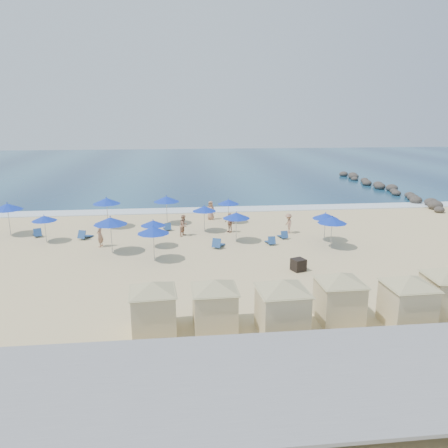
{
  "coord_description": "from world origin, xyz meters",
  "views": [
    {
      "loc": [
        -2.09,
        -26.97,
        9.29
      ],
      "look_at": [
        1.26,
        3.0,
        1.71
      ],
      "focal_mm": 35.0,
      "sensor_mm": 36.0,
      "label": 1
    }
  ],
  "objects_px": {
    "cabana_1": "(215,298)",
    "umbrella_9": "(228,202)",
    "cabana_5": "(448,285)",
    "umbrella_1": "(44,218)",
    "cabana_2": "(282,299)",
    "umbrella_3": "(110,221)",
    "rock_jetty": "(384,187)",
    "umbrella_8": "(236,215)",
    "umbrella_11": "(332,220)",
    "trash_bin": "(298,265)",
    "cabana_3": "(340,291)",
    "umbrella_10": "(325,216)",
    "umbrella_2": "(107,201)",
    "umbrella_4": "(166,199)",
    "cabana_4": "(408,294)",
    "beachgoer_0": "(100,234)",
    "beachgoer_1": "(184,225)",
    "beachgoer_2": "(230,223)",
    "beachgoer_3": "(288,223)",
    "umbrella_0": "(7,207)",
    "umbrella_6": "(153,230)",
    "umbrella_5": "(153,223)",
    "beachgoer_4": "(211,210)",
    "umbrella_7": "(204,209)"
  },
  "relations": [
    {
      "from": "umbrella_1",
      "to": "beachgoer_1",
      "type": "bearing_deg",
      "value": 3.36
    },
    {
      "from": "cabana_3",
      "to": "umbrella_10",
      "type": "relative_size",
      "value": 1.85
    },
    {
      "from": "cabana_1",
      "to": "beachgoer_1",
      "type": "distance_m",
      "value": 15.63
    },
    {
      "from": "cabana_2",
      "to": "umbrella_6",
      "type": "relative_size",
      "value": 1.82
    },
    {
      "from": "umbrella_2",
      "to": "umbrella_9",
      "type": "relative_size",
      "value": 1.22
    },
    {
      "from": "cabana_1",
      "to": "umbrella_11",
      "type": "bearing_deg",
      "value": 49.92
    },
    {
      "from": "umbrella_10",
      "to": "beachgoer_1",
      "type": "xyz_separation_m",
      "value": [
        -10.5,
        2.69,
        -1.11
      ]
    },
    {
      "from": "umbrella_0",
      "to": "umbrella_4",
      "type": "bearing_deg",
      "value": 10.32
    },
    {
      "from": "rock_jetty",
      "to": "umbrella_3",
      "type": "distance_m",
      "value": 37.96
    },
    {
      "from": "umbrella_0",
      "to": "umbrella_4",
      "type": "distance_m",
      "value": 12.51
    },
    {
      "from": "cabana_4",
      "to": "umbrella_1",
      "type": "distance_m",
      "value": 25.36
    },
    {
      "from": "cabana_5",
      "to": "umbrella_9",
      "type": "relative_size",
      "value": 1.97
    },
    {
      "from": "umbrella_8",
      "to": "beachgoer_3",
      "type": "xyz_separation_m",
      "value": [
        4.51,
        2.0,
        -1.23
      ]
    },
    {
      "from": "umbrella_6",
      "to": "beachgoer_4",
      "type": "distance_m",
      "value": 12.09
    },
    {
      "from": "umbrella_5",
      "to": "beachgoer_2",
      "type": "height_order",
      "value": "umbrella_5"
    },
    {
      "from": "cabana_5",
      "to": "umbrella_5",
      "type": "bearing_deg",
      "value": 138.34
    },
    {
      "from": "cabana_2",
      "to": "umbrella_3",
      "type": "xyz_separation_m",
      "value": [
        -8.92,
        12.45,
        0.71
      ]
    },
    {
      "from": "cabana_4",
      "to": "beachgoer_3",
      "type": "relative_size",
      "value": 2.61
    },
    {
      "from": "umbrella_3",
      "to": "beachgoer_1",
      "type": "xyz_separation_m",
      "value": [
        5.04,
        3.86,
        -1.43
      ]
    },
    {
      "from": "rock_jetty",
      "to": "beachgoer_2",
      "type": "height_order",
      "value": "beachgoer_2"
    },
    {
      "from": "cabana_4",
      "to": "beachgoer_1",
      "type": "bearing_deg",
      "value": 120.66
    },
    {
      "from": "umbrella_5",
      "to": "beachgoer_4",
      "type": "distance_m",
      "value": 9.43
    },
    {
      "from": "umbrella_9",
      "to": "umbrella_1",
      "type": "bearing_deg",
      "value": -162.64
    },
    {
      "from": "beachgoer_1",
      "to": "beachgoer_2",
      "type": "height_order",
      "value": "beachgoer_1"
    },
    {
      "from": "rock_jetty",
      "to": "umbrella_11",
      "type": "distance_m",
      "value": 27.62
    },
    {
      "from": "umbrella_2",
      "to": "beachgoer_3",
      "type": "xyz_separation_m",
      "value": [
        14.69,
        -3.43,
        -1.48
      ]
    },
    {
      "from": "cabana_1",
      "to": "umbrella_9",
      "type": "height_order",
      "value": "cabana_1"
    },
    {
      "from": "cabana_1",
      "to": "cabana_5",
      "type": "height_order",
      "value": "cabana_5"
    },
    {
      "from": "umbrella_0",
      "to": "umbrella_6",
      "type": "bearing_deg",
      "value": -33.13
    },
    {
      "from": "cabana_3",
      "to": "beachgoer_2",
      "type": "distance_m",
      "value": 16.42
    },
    {
      "from": "cabana_4",
      "to": "beachgoer_3",
      "type": "bearing_deg",
      "value": 94.53
    },
    {
      "from": "cabana_2",
      "to": "umbrella_10",
      "type": "xyz_separation_m",
      "value": [
        6.62,
        13.62,
        0.39
      ]
    },
    {
      "from": "cabana_5",
      "to": "umbrella_7",
      "type": "xyz_separation_m",
      "value": [
        -10.35,
        16.53,
        0.39
      ]
    },
    {
      "from": "trash_bin",
      "to": "umbrella_5",
      "type": "distance_m",
      "value": 10.87
    },
    {
      "from": "umbrella_1",
      "to": "beachgoer_0",
      "type": "bearing_deg",
      "value": -21.85
    },
    {
      "from": "umbrella_3",
      "to": "umbrella_4",
      "type": "distance_m",
      "value": 8.63
    },
    {
      "from": "umbrella_6",
      "to": "umbrella_10",
      "type": "height_order",
      "value": "umbrella_6"
    },
    {
      "from": "umbrella_3",
      "to": "umbrella_10",
      "type": "bearing_deg",
      "value": 4.32
    },
    {
      "from": "cabana_1",
      "to": "cabana_4",
      "type": "relative_size",
      "value": 0.97
    },
    {
      "from": "trash_bin",
      "to": "cabana_2",
      "type": "distance_m",
      "value": 8.17
    },
    {
      "from": "beachgoer_3",
      "to": "rock_jetty",
      "type": "bearing_deg",
      "value": 134.55
    },
    {
      "from": "cabana_5",
      "to": "umbrella_10",
      "type": "distance_m",
      "value": 12.93
    },
    {
      "from": "umbrella_8",
      "to": "umbrella_11",
      "type": "height_order",
      "value": "umbrella_11"
    },
    {
      "from": "cabana_2",
      "to": "umbrella_11",
      "type": "xyz_separation_m",
      "value": [
        6.49,
        11.84,
        0.5
      ]
    },
    {
      "from": "beachgoer_2",
      "to": "beachgoer_1",
      "type": "bearing_deg",
      "value": -121.24
    },
    {
      "from": "cabana_2",
      "to": "umbrella_7",
      "type": "height_order",
      "value": "cabana_2"
    },
    {
      "from": "umbrella_9",
      "to": "cabana_1",
      "type": "bearing_deg",
      "value": -98.72
    },
    {
      "from": "cabana_3",
      "to": "umbrella_2",
      "type": "xyz_separation_m",
      "value": [
        -13.1,
        18.75,
        0.8
      ]
    },
    {
      "from": "umbrella_10",
      "to": "umbrella_8",
      "type": "bearing_deg",
      "value": 175.44
    },
    {
      "from": "cabana_5",
      "to": "umbrella_1",
      "type": "bearing_deg",
      "value": 146.29
    }
  ]
}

